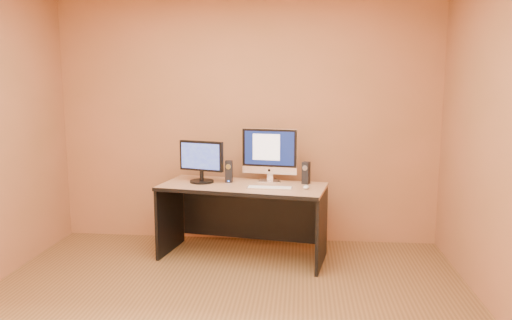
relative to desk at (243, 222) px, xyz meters
name	(u,v)px	position (x,y,z in m)	size (l,w,h in m)	color
walls	(213,143)	(-0.03, -1.41, 0.94)	(4.00, 4.00, 2.60)	#A26241
desk	(243,222)	(0.00, 0.00, 0.00)	(1.56, 0.68, 0.72)	tan
imac	(269,155)	(0.24, 0.20, 0.63)	(0.55, 0.20, 0.53)	silver
second_monitor	(201,162)	(-0.41, 0.09, 0.56)	(0.47, 0.23, 0.41)	black
speaker_left	(229,171)	(-0.15, 0.13, 0.47)	(0.07, 0.07, 0.21)	black
speaker_right	(306,173)	(0.60, 0.12, 0.47)	(0.07, 0.07, 0.21)	black
keyboard	(270,188)	(0.27, -0.13, 0.37)	(0.42, 0.11, 0.02)	silver
mouse	(306,187)	(0.60, -0.11, 0.38)	(0.06, 0.10, 0.03)	white
cable_a	(277,180)	(0.32, 0.26, 0.36)	(0.01, 0.01, 0.21)	black
cable_b	(267,179)	(0.21, 0.29, 0.36)	(0.01, 0.01, 0.17)	black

